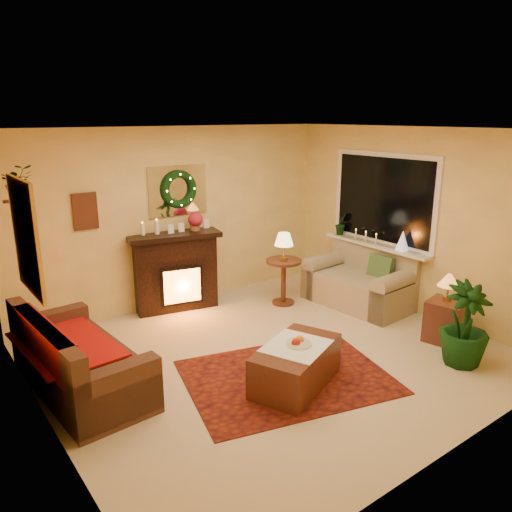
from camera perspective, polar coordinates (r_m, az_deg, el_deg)
floor at (r=6.02m, az=2.03°, el=-11.32°), size 5.00×5.00×0.00m
ceiling at (r=5.36m, az=2.30°, el=14.23°), size 5.00×5.00×0.00m
wall_back at (r=7.39m, az=-8.84°, el=4.36°), size 5.00×5.00×0.00m
wall_front at (r=4.14m, az=22.15°, el=-5.93°), size 5.00×5.00×0.00m
wall_left at (r=4.50m, az=-23.61°, el=-4.34°), size 4.50×4.50×0.00m
wall_right at (r=7.34m, az=17.60°, el=3.72°), size 4.50×4.50×0.00m
area_rug at (r=5.59m, az=3.53°, el=-13.62°), size 2.48×2.10×0.01m
sofa at (r=5.50m, az=-19.50°, el=-10.08°), size 0.96×1.94×0.81m
red_throw at (r=5.62m, az=-20.93°, el=-9.37°), size 0.83×1.34×0.02m
fireplace at (r=7.31m, az=-9.22°, el=-1.87°), size 1.21×0.61×1.07m
poinsettia at (r=7.24m, az=-6.93°, el=4.19°), size 0.22×0.22×0.22m
mantel_candle_a at (r=6.92m, az=-12.83°, el=3.01°), size 0.05×0.05×0.16m
mantel_candle_b at (r=7.01m, az=-11.26°, el=3.27°), size 0.07×0.07×0.20m
mantel_mirror at (r=7.31m, az=-8.90°, el=7.41°), size 0.92×0.02×0.72m
wreath at (r=7.27m, az=-8.76°, el=7.53°), size 0.55×0.11×0.55m
wall_art at (r=6.82m, az=-18.94°, el=4.86°), size 0.32×0.03×0.48m
gold_mirror at (r=4.67m, az=-24.85°, el=1.98°), size 0.03×0.84×1.00m
hanging_plant at (r=5.38m, az=-25.41°, el=5.98°), size 0.33×0.28×0.36m
loveseat at (r=7.56m, az=11.70°, el=-2.43°), size 1.00×1.60×0.89m
window_frame at (r=7.61m, az=14.35°, el=6.30°), size 0.03×1.86×1.36m
window_glass at (r=7.60m, az=14.28°, el=6.29°), size 0.02×1.70×1.22m
window_sill at (r=7.67m, az=13.51°, el=1.22°), size 0.22×1.86×0.04m
mini_tree at (r=7.35m, az=16.41°, el=1.75°), size 0.19×0.19×0.28m
sill_plant at (r=8.10m, az=9.71°, el=3.78°), size 0.25×0.20×0.46m
side_table_round at (r=7.48m, az=3.16°, el=-3.08°), size 0.57×0.57×0.68m
lamp_cream at (r=7.27m, az=3.20°, el=0.93°), size 0.28×0.28×0.42m
end_table_square at (r=6.72m, az=20.83°, el=-6.91°), size 0.52×0.52×0.53m
lamp_tiffany at (r=6.57m, az=21.16°, el=-3.02°), size 0.27×0.27×0.40m
coffee_table at (r=5.36m, az=4.58°, el=-12.51°), size 1.21×0.95×0.45m
fruit_bowl at (r=5.26m, az=4.89°, el=-10.13°), size 0.27×0.27×0.06m
floor_palm at (r=6.12m, az=22.73°, el=-7.52°), size 2.01×2.01×2.88m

